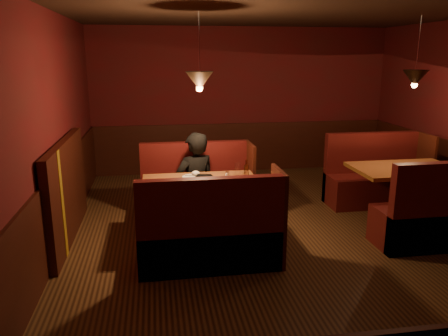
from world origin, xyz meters
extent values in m
cube|color=#352012|center=(0.00, 0.00, -0.01)|extent=(6.00, 7.00, 0.01)
cube|color=#2F1F15|center=(0.00, 0.00, 2.90)|extent=(6.00, 7.00, 0.01)
cube|color=#461716|center=(0.00, 3.50, 1.45)|extent=(6.00, 0.01, 2.90)
cube|color=#461716|center=(-3.00, 0.00, 1.45)|extent=(0.01, 7.00, 2.90)
cube|color=#39140D|center=(0.00, 3.48, 0.50)|extent=(6.00, 0.04, 1.00)
cube|color=#39140D|center=(-2.98, 0.00, 0.50)|extent=(0.04, 7.00, 1.00)
cube|color=#39140D|center=(-2.92, 0.40, 0.65)|extent=(0.10, 2.20, 1.30)
cube|color=#A6811E|center=(-2.87, -0.15, 0.65)|extent=(0.01, 0.12, 1.30)
cylinder|color=#333333|center=(-1.21, 0.09, 2.45)|extent=(0.01, 0.01, 0.80)
cone|color=black|center=(-1.21, 0.09, 2.05)|extent=(0.34, 0.34, 0.22)
sphere|color=#FFBF72|center=(-1.21, 0.09, 1.96)|extent=(0.08, 0.08, 0.08)
cylinder|color=#333333|center=(1.71, 0.24, 2.45)|extent=(0.01, 0.01, 0.80)
cone|color=black|center=(1.71, 0.24, 2.05)|extent=(0.34, 0.34, 0.22)
sphere|color=#FFBF72|center=(1.71, 0.24, 1.96)|extent=(0.08, 0.08, 0.08)
cube|color=brown|center=(-1.21, 0.09, 0.76)|extent=(1.48, 0.90, 0.05)
cylinder|color=#39140D|center=(-1.21, 0.09, 0.37)|extent=(0.15, 0.15, 0.74)
cylinder|color=#39140D|center=(-1.21, 0.09, 0.02)|extent=(0.59, 0.59, 0.04)
cylinder|color=silver|center=(-1.13, -0.03, 0.80)|extent=(0.30, 0.30, 0.02)
cube|color=black|center=(-1.11, 0.00, 0.83)|extent=(0.09, 0.08, 0.04)
ellipsoid|color=silver|center=(-1.23, -0.07, 0.84)|extent=(0.07, 0.07, 0.06)
cube|color=tan|center=(-1.14, -0.15, 0.83)|extent=(0.09, 0.09, 0.03)
cylinder|color=silver|center=(-1.14, -0.09, 0.81)|extent=(0.04, 0.13, 0.01)
cylinder|color=silver|center=(-1.30, 0.27, 0.80)|extent=(0.27, 0.27, 0.02)
ellipsoid|color=beige|center=(-1.25, 0.33, 0.84)|extent=(0.11, 0.11, 0.06)
cube|color=silver|center=(-1.30, 0.27, 0.81)|extent=(0.20, 0.08, 0.00)
cylinder|color=white|center=(-0.86, 0.15, 0.84)|extent=(0.05, 0.05, 0.09)
cylinder|color=white|center=(-0.69, 0.32, 0.87)|extent=(0.08, 0.08, 0.16)
cylinder|color=white|center=(-0.68, -0.10, 0.87)|extent=(0.08, 0.08, 0.16)
cylinder|color=#47230F|center=(-0.61, 0.14, 0.88)|extent=(0.06, 0.06, 0.17)
cylinder|color=#47230F|center=(-0.61, 0.14, 1.00)|extent=(0.03, 0.03, 0.07)
ellipsoid|color=white|center=(-0.76, -0.08, 0.81)|extent=(0.11, 0.10, 0.05)
cube|color=#531214|center=(-1.21, 0.86, 0.24)|extent=(1.58, 0.58, 0.47)
cube|color=#531214|center=(-1.21, 1.08, 0.55)|extent=(1.58, 0.13, 1.11)
cube|color=#39140D|center=(-0.40, 0.86, 0.55)|extent=(0.04, 0.58, 1.11)
cube|color=#531214|center=(-1.21, -0.67, 0.24)|extent=(1.58, 0.58, 0.47)
cube|color=#531214|center=(-1.21, -0.90, 0.55)|extent=(1.58, 0.13, 1.11)
cube|color=#39140D|center=(-0.40, -0.67, 0.55)|extent=(0.04, 0.58, 1.11)
cube|color=brown|center=(1.71, 0.24, 0.79)|extent=(1.44, 0.92, 0.05)
cylinder|color=#39140D|center=(1.71, 0.24, 0.38)|extent=(0.15, 0.15, 0.76)
cylinder|color=#39140D|center=(1.71, 0.24, 0.02)|extent=(0.61, 0.61, 0.04)
cube|color=#531214|center=(1.71, 1.03, 0.24)|extent=(1.55, 0.60, 0.49)
cube|color=#531214|center=(1.71, 1.26, 0.57)|extent=(1.55, 0.13, 1.14)
cube|color=#39140D|center=(2.51, 1.03, 0.57)|extent=(0.04, 0.60, 1.14)
cube|color=#531214|center=(1.71, -0.54, 0.24)|extent=(1.55, 0.60, 0.49)
imported|color=black|center=(-1.23, 0.70, 0.83)|extent=(0.71, 0.58, 1.67)
imported|color=black|center=(-1.20, -0.58, 0.71)|extent=(0.76, 0.63, 1.41)
camera|label=1|loc=(-1.76, -5.24, 2.34)|focal=35.00mm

